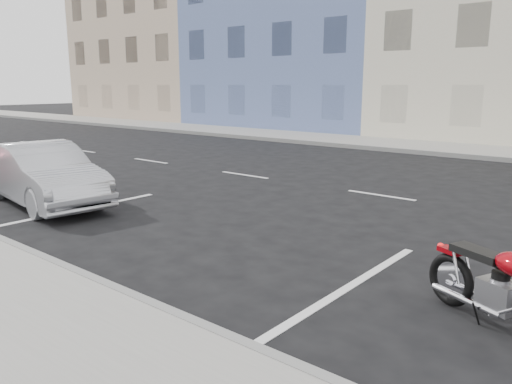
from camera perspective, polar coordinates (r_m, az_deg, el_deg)
ground at (r=10.71m, az=23.76°, el=-1.85°), size 120.00×120.00×0.00m
sidewalk_far at (r=20.44m, az=17.18°, el=5.08°), size 80.00×3.40×0.15m
curb_far at (r=18.89m, az=15.17°, el=4.68°), size 80.00×0.12×0.16m
bldg_far_west at (r=39.17m, az=-8.16°, el=17.31°), size 12.00×12.00×12.00m
bldg_blue at (r=31.50m, az=7.61°, el=19.53°), size 12.00×12.00×13.00m
sedan_silver at (r=10.98m, az=-23.06°, el=1.88°), size 3.94×1.82×1.25m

